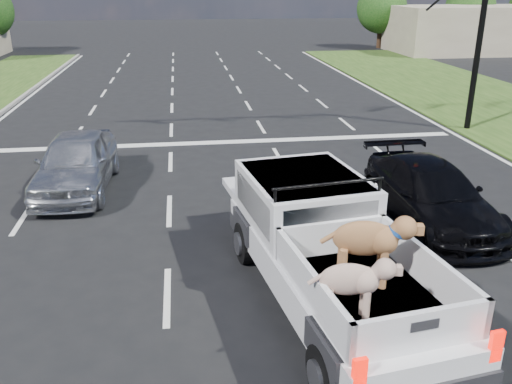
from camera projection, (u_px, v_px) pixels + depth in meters
ground at (262, 289)px, 10.04m from camera, size 160.00×160.00×0.00m
road_markings at (230, 174)px, 16.10m from camera, size 17.75×60.00×0.01m
traffic_signal at (421, 1)px, 18.96m from camera, size 9.11×0.31×7.00m
building_right at (469, 29)px, 43.63m from camera, size 12.00×7.00×3.60m
tree_far_d at (382, 8)px, 46.02m from camera, size 4.20×4.20×5.40m
tree_far_e at (470, 8)px, 47.05m from camera, size 4.20×4.20×5.40m
pickup_truck at (326, 247)px, 9.35m from camera, size 2.95×6.17×2.22m
silver_sedan at (76, 162)px, 14.64m from camera, size 1.99×4.63×1.56m
black_coupe at (430, 194)px, 12.65m from camera, size 2.07×4.86×1.40m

